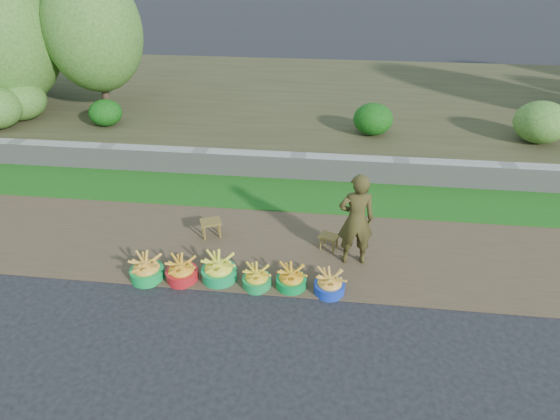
# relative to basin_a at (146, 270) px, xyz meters

# --- Properties ---
(ground_plane) EXTENTS (120.00, 120.00, 0.00)m
(ground_plane) POSITION_rel_basin_a_xyz_m (2.05, -0.18, -0.18)
(ground_plane) COLOR black
(ground_plane) RESTS_ON ground
(dirt_shoulder) EXTENTS (80.00, 2.50, 0.02)m
(dirt_shoulder) POSITION_rel_basin_a_xyz_m (2.05, 1.07, -0.17)
(dirt_shoulder) COLOR #4C3C29
(dirt_shoulder) RESTS_ON ground
(grass_verge) EXTENTS (80.00, 1.50, 0.04)m
(grass_verge) POSITION_rel_basin_a_xyz_m (2.05, 3.07, -0.16)
(grass_verge) COLOR #1B5B15
(grass_verge) RESTS_ON ground
(retaining_wall) EXTENTS (80.00, 0.35, 0.55)m
(retaining_wall) POSITION_rel_basin_a_xyz_m (2.05, 3.92, 0.10)
(retaining_wall) COLOR gray
(retaining_wall) RESTS_ON ground
(earth_bank) EXTENTS (80.00, 10.00, 0.50)m
(earth_bank) POSITION_rel_basin_a_xyz_m (2.05, 8.82, 0.07)
(earth_bank) COLOR #3C3B21
(earth_bank) RESTS_ON ground
(vegetation) EXTENTS (34.83, 7.52, 4.92)m
(vegetation) POSITION_rel_basin_a_xyz_m (0.94, 7.32, 2.44)
(vegetation) COLOR #3B2B1F
(vegetation) RESTS_ON earth_bank
(basin_a) EXTENTS (0.52, 0.52, 0.39)m
(basin_a) POSITION_rel_basin_a_xyz_m (0.00, 0.00, 0.00)
(basin_a) COLOR #0EA040
(basin_a) RESTS_ON ground
(basin_b) EXTENTS (0.50, 0.50, 0.37)m
(basin_b) POSITION_rel_basin_a_xyz_m (0.56, 0.04, -0.01)
(basin_b) COLOR #B4191D
(basin_b) RESTS_ON ground
(basin_c) EXTENTS (0.56, 0.56, 0.42)m
(basin_c) POSITION_rel_basin_a_xyz_m (1.13, 0.12, 0.01)
(basin_c) COLOR #0E9448
(basin_c) RESTS_ON ground
(basin_d) EXTENTS (0.45, 0.45, 0.33)m
(basin_d) POSITION_rel_basin_a_xyz_m (1.75, 0.02, -0.03)
(basin_d) COLOR #168F41
(basin_d) RESTS_ON ground
(basin_e) EXTENTS (0.47, 0.47, 0.35)m
(basin_e) POSITION_rel_basin_a_xyz_m (2.28, 0.06, -0.02)
(basin_e) COLOR #058A38
(basin_e) RESTS_ON ground
(basin_f) EXTENTS (0.47, 0.47, 0.35)m
(basin_f) POSITION_rel_basin_a_xyz_m (2.87, 0.00, -0.02)
(basin_f) COLOR #1636B4
(basin_f) RESTS_ON ground
(stool_left) EXTENTS (0.44, 0.39, 0.32)m
(stool_left) POSITION_rel_basin_a_xyz_m (0.71, 1.29, 0.10)
(stool_left) COLOR brown
(stool_left) RESTS_ON dirt_shoulder
(stool_right) EXTENTS (0.37, 0.33, 0.27)m
(stool_right) POSITION_rel_basin_a_xyz_m (2.82, 1.14, 0.06)
(stool_right) COLOR brown
(stool_right) RESTS_ON dirt_shoulder
(vendor_woman) EXTENTS (0.63, 0.46, 1.60)m
(vendor_woman) POSITION_rel_basin_a_xyz_m (3.23, 0.84, 0.64)
(vendor_woman) COLOR black
(vendor_woman) RESTS_ON dirt_shoulder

